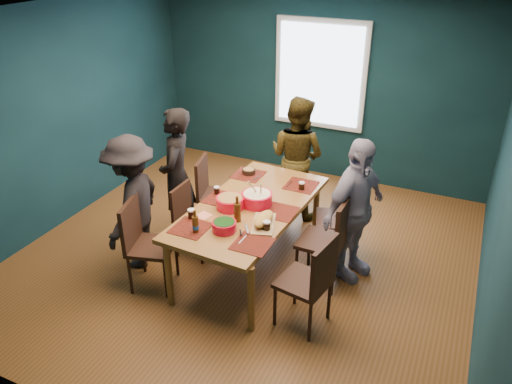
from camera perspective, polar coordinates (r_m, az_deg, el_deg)
room at (r=5.46m, az=0.02°, el=6.16°), size 5.01×5.01×2.71m
dining_table at (r=5.36m, az=-0.67°, el=-2.21°), size 1.13×2.10×0.78m
chair_left_far at (r=6.20m, az=-5.25°, el=0.39°), size 0.51×0.51×0.93m
chair_left_mid at (r=5.76m, az=-7.69°, el=-2.61°), size 0.39×0.39×0.85m
chair_left_near at (r=5.28m, az=-12.90°, el=-5.17°), size 0.55×0.55×0.98m
chair_right_far at (r=5.66m, az=10.23°, el=-2.32°), size 0.58×0.58×1.01m
chair_right_mid at (r=5.21m, az=8.62°, el=-4.92°), size 0.47×0.47×1.02m
chair_right_near at (r=4.65m, az=6.50°, el=-9.67°), size 0.51×0.51×0.98m
person_far_left at (r=5.89m, az=-9.03°, el=1.72°), size 0.59×0.71×1.66m
person_back at (r=6.46m, az=4.70°, el=4.07°), size 0.88×0.75×1.59m
person_right at (r=5.28m, az=11.18°, el=-2.12°), size 0.72×1.01×1.59m
person_near_left at (r=5.55m, az=-13.90°, el=-1.24°), size 0.76×1.09×1.54m
bowl_salad at (r=5.26m, az=-2.98°, el=-1.17°), size 0.30×0.30×0.12m
bowl_dumpling at (r=5.31m, az=0.11°, el=-0.74°), size 0.33×0.33×0.31m
bowl_herbs at (r=4.87m, az=-3.66°, el=-3.86°), size 0.24×0.24×0.10m
cutting_board at (r=4.96m, az=0.85°, el=-3.23°), size 0.33×0.54×0.12m
small_bowl at (r=6.00m, az=-0.84°, el=2.40°), size 0.16×0.16×0.07m
beer_bottle_a at (r=4.86m, az=-6.93°, el=-3.70°), size 0.07×0.07×0.24m
beer_bottle_b at (r=5.00m, az=-2.15°, el=-2.24°), size 0.07×0.07×0.28m
cola_glass_a at (r=5.11m, az=-7.41°, el=-2.45°), size 0.07×0.07×0.10m
cola_glass_b at (r=4.86m, az=1.23°, el=-3.86°), size 0.08×0.08×0.11m
cola_glass_c at (r=5.65m, az=5.24°, el=0.73°), size 0.07×0.07×0.09m
cola_glass_d at (r=5.55m, az=-4.50°, el=0.23°), size 0.06×0.06×0.09m
napkin_a at (r=5.19m, az=3.12°, el=-2.42°), size 0.15×0.15×0.00m
napkin_b at (r=5.16m, az=-5.99°, el=-2.70°), size 0.17×0.17×0.00m
napkin_c at (r=4.69m, az=-0.62°, el=-6.01°), size 0.14×0.14×0.00m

